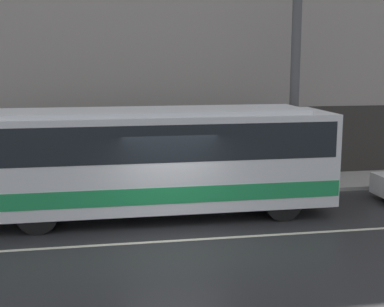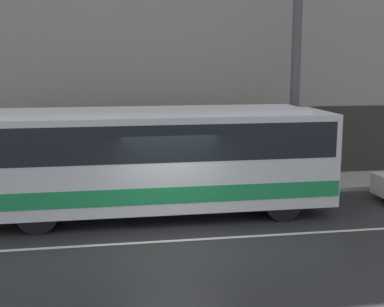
{
  "view_description": "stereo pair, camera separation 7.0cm",
  "coord_description": "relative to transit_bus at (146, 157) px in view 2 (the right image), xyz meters",
  "views": [
    {
      "loc": [
        -1.87,
        -12.59,
        4.47
      ],
      "look_at": [
        0.81,
        2.3,
        1.79
      ],
      "focal_mm": 50.0,
      "sensor_mm": 36.0,
      "label": 1
    },
    {
      "loc": [
        -1.8,
        -12.61,
        4.47
      ],
      "look_at": [
        0.81,
        2.3,
        1.79
      ],
      "focal_mm": 50.0,
      "sensor_mm": 36.0,
      "label": 2
    }
  ],
  "objects": [
    {
      "name": "building_facade",
      "position": [
        0.52,
        4.36,
        3.46
      ],
      "size": [
        60.0,
        0.35,
        10.79
      ],
      "color": "gray",
      "rests_on": "ground_plane"
    },
    {
      "name": "pedestrian_waiting",
      "position": [
        -2.86,
        3.09,
        -0.8
      ],
      "size": [
        0.36,
        0.36,
        1.73
      ],
      "color": "navy",
      "rests_on": "sidewalk"
    },
    {
      "name": "sidewalk",
      "position": [
        0.52,
        2.96,
        -1.67
      ],
      "size": [
        60.0,
        2.52,
        0.13
      ],
      "color": "#A09E99",
      "rests_on": "ground_plane"
    },
    {
      "name": "ground_plane",
      "position": [
        0.52,
        -2.3,
        -1.74
      ],
      "size": [
        60.0,
        60.0,
        0.0
      ],
      "primitive_type": "plane",
      "color": "#262628"
    },
    {
      "name": "transit_bus",
      "position": [
        0.0,
        0.0,
        0.0
      ],
      "size": [
        10.66,
        2.57,
        3.08
      ],
      "color": "silver",
      "rests_on": "ground_plane"
    },
    {
      "name": "utility_pole_near",
      "position": [
        5.2,
        2.14,
        2.0
      ],
      "size": [
        0.31,
        0.31,
        7.21
      ],
      "color": "#4C4C4F",
      "rests_on": "sidewalk"
    },
    {
      "name": "lane_stripe",
      "position": [
        0.52,
        -2.3,
        -1.73
      ],
      "size": [
        54.0,
        0.14,
        0.01
      ],
      "color": "beige",
      "rests_on": "ground_plane"
    }
  ]
}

